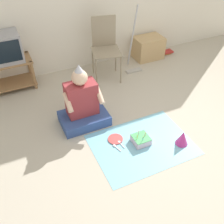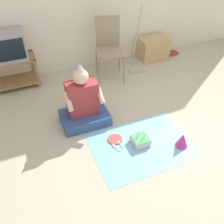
{
  "view_description": "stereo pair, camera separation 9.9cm",
  "coord_description": "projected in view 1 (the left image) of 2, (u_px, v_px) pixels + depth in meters",
  "views": [
    {
      "loc": [
        -1.7,
        -1.92,
        2.36
      ],
      "look_at": [
        -0.67,
        0.31,
        0.35
      ],
      "focal_mm": 42.0,
      "sensor_mm": 36.0,
      "label": 1
    },
    {
      "loc": [
        -1.61,
        -1.96,
        2.36
      ],
      "look_at": [
        -0.67,
        0.31,
        0.35
      ],
      "focal_mm": 42.0,
      "sensor_mm": 36.0,
      "label": 2
    }
  ],
  "objects": [
    {
      "name": "paper_plate",
      "position": [
        115.0,
        139.0,
        3.29
      ],
      "size": [
        0.19,
        0.19,
        0.01
      ],
      "color": "#D84C4C",
      "rests_on": "party_cloth"
    },
    {
      "name": "person_seated",
      "position": [
        83.0,
        105.0,
        3.39
      ],
      "size": [
        0.62,
        0.44,
        0.86
      ],
      "color": "#334C8C",
      "rests_on": "ground_plane"
    },
    {
      "name": "birthday_cake",
      "position": [
        141.0,
        140.0,
        3.23
      ],
      "size": [
        0.2,
        0.2,
        0.15
      ],
      "color": "silver",
      "rests_on": "party_cloth"
    },
    {
      "name": "plastic_spoon_near",
      "position": [
        120.0,
        143.0,
        3.24
      ],
      "size": [
        0.04,
        0.15,
        0.01
      ],
      "color": "white",
      "rests_on": "party_cloth"
    },
    {
      "name": "ground_plane",
      "position": [
        169.0,
        133.0,
        3.39
      ],
      "size": [
        16.0,
        16.0,
        0.0
      ],
      "primitive_type": "plane",
      "color": "#BCB29E"
    },
    {
      "name": "book_pile",
      "position": [
        167.0,
        52.0,
        5.1
      ],
      "size": [
        0.19,
        0.14,
        0.05
      ],
      "color": "#A88933",
      "rests_on": "ground_plane"
    },
    {
      "name": "plastic_spoon_far",
      "position": [
        115.0,
        146.0,
        3.19
      ],
      "size": [
        0.05,
        0.14,
        0.01
      ],
      "color": "white",
      "rests_on": "party_cloth"
    },
    {
      "name": "party_hat_blue",
      "position": [
        183.0,
        138.0,
        3.18
      ],
      "size": [
        0.15,
        0.15,
        0.19
      ],
      "color": "#CC338C",
      "rests_on": "party_cloth"
    },
    {
      "name": "tv_stand",
      "position": [
        9.0,
        72.0,
        4.02
      ],
      "size": [
        0.74,
        0.4,
        0.48
      ],
      "color": "#997047",
      "rests_on": "ground_plane"
    },
    {
      "name": "cardboard_box_stack",
      "position": [
        148.0,
        48.0,
        4.87
      ],
      "size": [
        0.52,
        0.38,
        0.4
      ],
      "color": "tan",
      "rests_on": "ground_plane"
    },
    {
      "name": "tv",
      "position": [
        2.0,
        48.0,
        3.76
      ],
      "size": [
        0.54,
        0.39,
        0.41
      ],
      "color": "#99999E",
      "rests_on": "tv_stand"
    },
    {
      "name": "folding_chair",
      "position": [
        105.0,
        44.0,
        4.14
      ],
      "size": [
        0.52,
        0.52,
        0.98
      ],
      "color": "gray",
      "rests_on": "ground_plane"
    },
    {
      "name": "dust_mop",
      "position": [
        133.0,
        53.0,
        4.43
      ],
      "size": [
        0.28,
        0.29,
        1.13
      ],
      "color": "#B2ADA3",
      "rests_on": "ground_plane"
    },
    {
      "name": "party_cloth",
      "position": [
        142.0,
        144.0,
        3.23
      ],
      "size": [
        1.2,
        0.89,
        0.01
      ],
      "color": "#7FC6E0",
      "rests_on": "ground_plane"
    }
  ]
}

